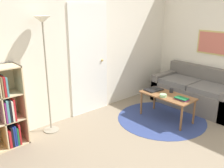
% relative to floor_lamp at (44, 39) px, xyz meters
% --- Properties ---
extents(ground_plane, '(14.00, 14.00, 0.00)m').
position_rel_floor_lamp_xyz_m(ground_plane, '(0.81, -1.99, -1.48)').
color(ground_plane, gray).
extents(wall_back, '(7.56, 0.11, 2.60)m').
position_rel_floor_lamp_xyz_m(wall_back, '(0.82, 0.24, -0.19)').
color(wall_back, silver).
rests_on(wall_back, ground_plane).
extents(wall_right, '(0.08, 5.20, 2.60)m').
position_rel_floor_lamp_xyz_m(wall_right, '(3.12, -0.89, -0.18)').
color(wall_right, silver).
rests_on(wall_right, ground_plane).
extents(rug, '(1.57, 1.57, 0.01)m').
position_rel_floor_lamp_xyz_m(rug, '(1.70, -0.92, -1.48)').
color(rug, navy).
rests_on(rug, ground_plane).
extents(floor_lamp, '(0.26, 0.26, 1.81)m').
position_rel_floor_lamp_xyz_m(floor_lamp, '(0.00, 0.00, 0.00)').
color(floor_lamp, gray).
rests_on(floor_lamp, ground_plane).
extents(couch, '(0.80, 1.64, 0.76)m').
position_rel_floor_lamp_xyz_m(couch, '(2.73, -1.00, -1.21)').
color(couch, '#66605B').
rests_on(couch, ground_plane).
extents(coffee_table, '(0.46, 0.94, 0.46)m').
position_rel_floor_lamp_xyz_m(coffee_table, '(1.76, -0.98, -1.08)').
color(coffee_table, brown).
rests_on(coffee_table, ground_plane).
extents(laptop, '(0.34, 0.26, 0.02)m').
position_rel_floor_lamp_xyz_m(laptop, '(1.77, -0.65, -1.01)').
color(laptop, black).
rests_on(laptop, coffee_table).
extents(bowl, '(0.12, 0.12, 0.05)m').
position_rel_floor_lamp_xyz_m(bowl, '(1.62, -0.99, -1.00)').
color(bowl, '#9ED193').
rests_on(bowl, coffee_table).
extents(book_stack_on_table, '(0.14, 0.21, 0.04)m').
position_rel_floor_lamp_xyz_m(book_stack_on_table, '(1.75, -1.27, -1.00)').
color(book_stack_on_table, '#7F287A').
rests_on(book_stack_on_table, coffee_table).
extents(cup, '(0.07, 0.07, 0.08)m').
position_rel_floor_lamp_xyz_m(cup, '(1.91, -0.95, -0.98)').
color(cup, '#28282D').
rests_on(cup, coffee_table).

